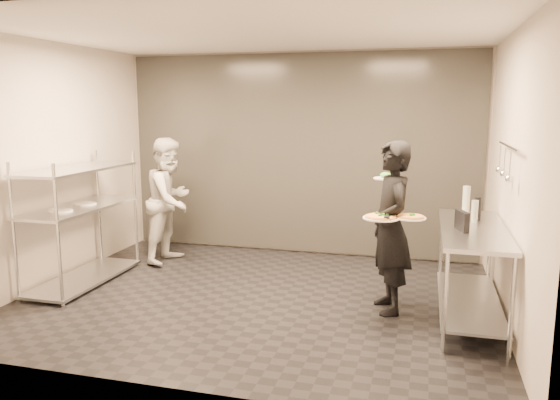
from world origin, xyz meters
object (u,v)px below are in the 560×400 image
(salad_plate, at_px, (386,176))
(bottle_clear, at_px, (475,211))
(pass_rack, at_px, (81,219))
(chef, at_px, (170,200))
(pizza_plate_far, at_px, (411,217))
(prep_counter, at_px, (472,257))
(pizza_plate_near, at_px, (381,217))
(pos_monitor, at_px, (462,221))
(waiter, at_px, (391,228))
(bottle_green, at_px, (466,199))
(bottle_dark, at_px, (478,209))

(salad_plate, xyz_separation_m, bottle_clear, (0.89, -0.02, -0.32))
(pass_rack, xyz_separation_m, bottle_clear, (4.35, 0.26, 0.26))
(chef, xyz_separation_m, pizza_plate_far, (3.15, -1.30, 0.20))
(pass_rack, height_order, salad_plate, pass_rack)
(chef, xyz_separation_m, bottle_clear, (3.75, -0.84, 0.20))
(prep_counter, xyz_separation_m, salad_plate, (-0.86, 0.28, 0.72))
(prep_counter, height_order, bottle_clear, bottle_clear)
(prep_counter, xyz_separation_m, pizza_plate_near, (-0.86, -0.24, 0.39))
(pos_monitor, bearing_deg, pizza_plate_near, 167.41)
(bottle_clear, bearing_deg, chef, 167.37)
(pos_monitor, bearing_deg, bottle_clear, 55.14)
(pass_rack, distance_m, waiter, 3.55)
(prep_counter, xyz_separation_m, pos_monitor, (-0.12, -0.18, 0.39))
(pass_rack, bearing_deg, prep_counter, 0.03)
(bottle_green, bearing_deg, salad_plate, -148.26)
(salad_plate, height_order, bottle_dark, salad_plate)
(bottle_green, distance_m, bottle_dark, 0.47)
(pizza_plate_near, xyz_separation_m, pizza_plate_far, (0.28, 0.03, 0.01))
(chef, bearing_deg, pos_monitor, -103.31)
(prep_counter, bearing_deg, bottle_dark, 80.22)
(pizza_plate_far, distance_m, bottle_green, 1.15)
(pass_rack, relative_size, prep_counter, 0.89)
(pizza_plate_near, height_order, bottle_green, bottle_green)
(prep_counter, bearing_deg, bottle_clear, 84.69)
(pizza_plate_near, bearing_deg, waiter, 72.54)
(bottle_green, bearing_deg, pass_rack, -169.44)
(prep_counter, bearing_deg, pizza_plate_far, -160.67)
(prep_counter, relative_size, pizza_plate_far, 6.37)
(pizza_plate_near, bearing_deg, bottle_clear, 29.32)
(salad_plate, bearing_deg, waiter, -72.71)
(chef, bearing_deg, bottle_dark, -95.12)
(chef, bearing_deg, bottle_green, -88.38)
(waiter, height_order, salad_plate, waiter)
(bottle_dark, bearing_deg, pizza_plate_far, -139.72)
(salad_plate, bearing_deg, bottle_clear, -1.39)
(waiter, bearing_deg, bottle_dark, 91.32)
(pos_monitor, relative_size, bottle_dark, 1.06)
(bottle_dark, bearing_deg, pizza_plate_near, -147.89)
(prep_counter, distance_m, pos_monitor, 0.44)
(waiter, height_order, bottle_dark, waiter)
(prep_counter, relative_size, pos_monitor, 7.03)
(pizza_plate_near, distance_m, salad_plate, 0.61)
(pizza_plate_far, xyz_separation_m, bottle_dark, (0.64, 0.54, 0.01))
(pizza_plate_far, distance_m, bottle_dark, 0.84)
(pizza_plate_far, height_order, bottle_dark, bottle_dark)
(pass_rack, xyz_separation_m, chef, (0.60, 1.10, 0.06))
(salad_plate, relative_size, bottle_clear, 1.16)
(prep_counter, height_order, waiter, waiter)
(waiter, height_order, bottle_clear, waiter)
(chef, distance_m, pizza_plate_far, 3.41)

